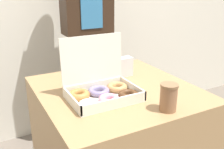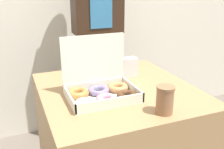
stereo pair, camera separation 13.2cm
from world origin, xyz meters
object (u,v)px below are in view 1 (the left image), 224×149
napkin_holder (124,67)px  person_customer (87,20)px  donut_box (102,90)px  coffee_cup (168,97)px

napkin_holder → person_customer: (-0.03, 0.49, 0.22)m
person_customer → donut_box: bearing=-107.8°
coffee_cup → person_customer: size_ratio=0.07×
donut_box → coffee_cup: bearing=-52.7°
napkin_holder → person_customer: bearing=93.6°
napkin_holder → donut_box: bearing=-139.1°
napkin_holder → person_customer: 0.53m
person_customer → coffee_cup: bearing=-91.6°
donut_box → coffee_cup: 0.33m
donut_box → napkin_holder: 0.34m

